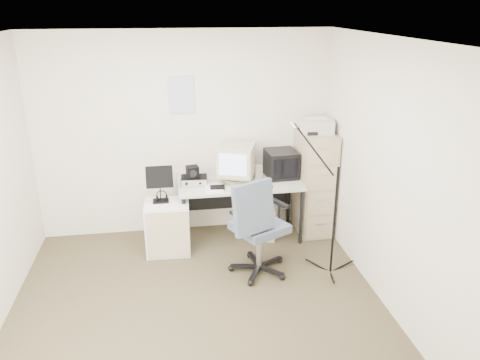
{
  "coord_description": "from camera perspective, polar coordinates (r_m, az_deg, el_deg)",
  "views": [
    {
      "loc": [
        -0.2,
        -3.78,
        2.76
      ],
      "look_at": [
        0.55,
        0.95,
        0.95
      ],
      "focal_mm": 35.0,
      "sensor_mm": 36.0,
      "label": 1
    }
  ],
  "objects": [
    {
      "name": "wall_right",
      "position": [
        4.54,
        17.76,
        0.22
      ],
      "size": [
        0.02,
        3.6,
        2.5
      ],
      "primitive_type": "cube",
      "color": "silver",
      "rests_on": "ground"
    },
    {
      "name": "headphones",
      "position": [
        5.45,
        -9.51,
        -2.15
      ],
      "size": [
        0.18,
        0.18,
        0.03
      ],
      "primitive_type": "torus",
      "rotation": [
        0.0,
        0.0,
        -0.34
      ],
      "color": "black",
      "rests_on": "side_cart"
    },
    {
      "name": "printer",
      "position": [
        5.74,
        9.38,
        6.53
      ],
      "size": [
        0.47,
        0.39,
        0.16
      ],
      "primitive_type": "cube",
      "rotation": [
        0.0,
        0.0,
        -0.29
      ],
      "color": "#BCB7A8",
      "rests_on": "filing_cabinet"
    },
    {
      "name": "keyboard",
      "position": [
        5.48,
        0.18,
        -0.92
      ],
      "size": [
        0.43,
        0.2,
        0.02
      ],
      "primitive_type": "cube",
      "rotation": [
        0.0,
        0.0,
        0.13
      ],
      "color": "#BCB7A8",
      "rests_on": "desk"
    },
    {
      "name": "pc_tower",
      "position": [
        5.93,
        3.6,
        -4.94
      ],
      "size": [
        0.32,
        0.46,
        0.4
      ],
      "primitive_type": "cube",
      "rotation": [
        0.0,
        0.0,
        -0.35
      ],
      "color": "#BCB7A8",
      "rests_on": "floor"
    },
    {
      "name": "papers",
      "position": [
        5.46,
        -3.17,
        -1.03
      ],
      "size": [
        0.23,
        0.3,
        0.02
      ],
      "primitive_type": "cube",
      "rotation": [
        0.0,
        0.0,
        -0.06
      ],
      "color": "white",
      "rests_on": "desk"
    },
    {
      "name": "desk_speaker",
      "position": [
        5.78,
        2.19,
        1.02
      ],
      "size": [
        0.1,
        0.1,
        0.17
      ],
      "primitive_type": "cube",
      "rotation": [
        0.0,
        0.0,
        0.13
      ],
      "color": "#BDAF8F",
      "rests_on": "desk"
    },
    {
      "name": "crt_tv",
      "position": [
        5.83,
        5.03,
        2.0
      ],
      "size": [
        0.39,
        0.41,
        0.33
      ],
      "primitive_type": "cube",
      "rotation": [
        0.0,
        0.0,
        0.06
      ],
      "color": "black",
      "rests_on": "desk"
    },
    {
      "name": "desk",
      "position": [
        5.81,
        0.01,
        -3.63
      ],
      "size": [
        1.5,
        0.7,
        0.73
      ],
      "primitive_type": "cube",
      "color": "beige",
      "rests_on": "floor"
    },
    {
      "name": "radio_speaker",
      "position": [
        5.58,
        -5.81,
        1.01
      ],
      "size": [
        0.16,
        0.15,
        0.14
      ],
      "primitive_type": "cube",
      "rotation": [
        0.0,
        0.0,
        0.16
      ],
      "color": "black",
      "rests_on": "radio_receiver"
    },
    {
      "name": "side_cart",
      "position": [
        5.55,
        -8.78,
        -5.72
      ],
      "size": [
        0.52,
        0.43,
        0.63
      ],
      "primitive_type": "cube",
      "rotation": [
        0.0,
        0.0,
        -0.04
      ],
      "color": "white",
      "rests_on": "floor"
    },
    {
      "name": "filing_cabinet",
      "position": [
        5.94,
        9.05,
        -0.36
      ],
      "size": [
        0.4,
        0.6,
        1.3
      ],
      "primitive_type": "cube",
      "color": "#C7B295",
      "rests_on": "floor"
    },
    {
      "name": "mic_stand",
      "position": [
        4.97,
        11.57,
        -3.01
      ],
      "size": [
        0.03,
        0.03,
        1.59
      ],
      "primitive_type": "cylinder",
      "rotation": [
        0.0,
        0.0,
        1.95
      ],
      "color": "black",
      "rests_on": "floor"
    },
    {
      "name": "music_stand",
      "position": [
        5.38,
        -9.75,
        -0.43
      ],
      "size": [
        0.34,
        0.27,
        0.44
      ],
      "primitive_type": "cube",
      "rotation": [
        0.0,
        0.0,
        -0.41
      ],
      "color": "black",
      "rests_on": "side_cart"
    },
    {
      "name": "floor",
      "position": [
        4.69,
        -5.01,
        -15.54
      ],
      "size": [
        3.6,
        3.6,
        0.01
      ],
      "primitive_type": "cube",
      "color": "#3C301B",
      "rests_on": "ground"
    },
    {
      "name": "ceiling",
      "position": [
        3.79,
        -6.23,
        16.64
      ],
      "size": [
        3.6,
        3.6,
        0.01
      ],
      "primitive_type": "cube",
      "color": "white",
      "rests_on": "ground"
    },
    {
      "name": "mouse",
      "position": [
        5.52,
        3.42,
        -0.73
      ],
      "size": [
        0.1,
        0.13,
        0.03
      ],
      "primitive_type": "cube",
      "rotation": [
        0.0,
        0.0,
        0.35
      ],
      "color": "black",
      "rests_on": "desk"
    },
    {
      "name": "wall_back",
      "position": [
        5.78,
        -6.75,
        5.43
      ],
      "size": [
        3.6,
        0.02,
        2.5
      ],
      "primitive_type": "cube",
      "color": "silver",
      "rests_on": "ground"
    },
    {
      "name": "wall_front",
      "position": [
        2.5,
        -2.68,
        -16.57
      ],
      "size": [
        3.6,
        0.02,
        2.5
      ],
      "primitive_type": "cube",
      "color": "silver",
      "rests_on": "ground"
    },
    {
      "name": "office_chair",
      "position": [
        4.98,
        2.39,
        -5.52
      ],
      "size": [
        0.87,
        0.87,
        1.12
      ],
      "primitive_type": "cube",
      "rotation": [
        0.0,
        0.0,
        0.47
      ],
      "color": "#4E5C6F",
      "rests_on": "floor"
    },
    {
      "name": "wall_calendar",
      "position": [
        5.66,
        -7.16,
        10.28
      ],
      "size": [
        0.3,
        0.02,
        0.44
      ],
      "primitive_type": "cube",
      "color": "white",
      "rests_on": "wall_back"
    },
    {
      "name": "radio_receiver",
      "position": [
        5.64,
        -5.61,
        -0.02
      ],
      "size": [
        0.33,
        0.24,
        0.09
      ],
      "primitive_type": "cube",
      "rotation": [
        0.0,
        0.0,
        -0.07
      ],
      "color": "black",
      "rests_on": "desk"
    },
    {
      "name": "crt_monitor",
      "position": [
        5.64,
        -0.43,
        2.09
      ],
      "size": [
        0.54,
        0.55,
        0.46
      ],
      "primitive_type": "cube",
      "rotation": [
        0.0,
        0.0,
        -0.34
      ],
      "color": "#BCB7A8",
      "rests_on": "desk"
    }
  ]
}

